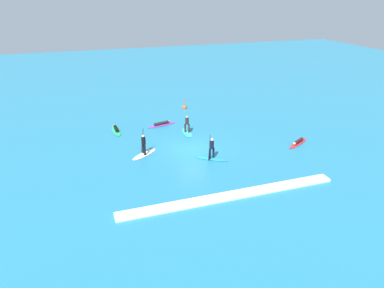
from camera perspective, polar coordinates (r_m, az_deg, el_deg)
The scene contains 9 objects.
ground_plane at distance 30.89m, azimuth 0.00°, elevation -0.85°, with size 120.00×120.00×0.00m, color teal.
surfer_on_white_board at distance 29.94m, azimuth -7.82°, elevation -0.81°, with size 2.69×2.28×2.36m.
surfer_on_blue_board at distance 28.91m, azimuth 3.21°, elevation -1.48°, with size 2.55×2.06×2.18m.
surfer_on_green_board at distance 35.69m, azimuth -12.24°, elevation 2.32°, with size 0.85×3.13×0.42m.
surfer_on_red_board at distance 33.33m, azimuth 16.85°, elevation 0.26°, with size 3.00×2.04×0.41m.
surfer_on_teal_board at distance 34.24m, azimuth -0.81°, elevation 2.59°, with size 0.92×2.57×1.76m.
surfer_on_purple_board at distance 36.49m, azimuth -4.94°, elevation 3.26°, with size 3.22×1.46×0.39m.
marker_buoy at distance 41.67m, azimuth -1.22°, elevation 6.00°, with size 0.49×0.49×1.18m.
wave_crest at distance 24.14m, azimuth 6.32°, elevation -8.34°, with size 15.57×0.90×0.18m, color white.
Camera 1 is at (-9.00, -26.60, 12.86)m, focal length 32.82 mm.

